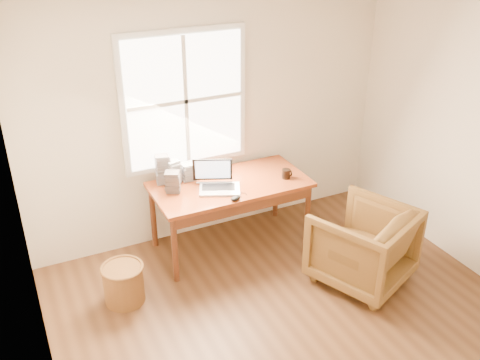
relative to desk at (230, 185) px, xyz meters
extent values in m
cube|color=#54341C|center=(0.00, -1.80, -0.74)|extent=(4.00, 4.50, 0.02)
cube|color=white|center=(0.00, -1.80, 1.88)|extent=(4.00, 4.50, 0.02)
cube|color=beige|center=(0.00, 0.46, 0.57)|extent=(4.00, 0.02, 2.60)
cube|color=beige|center=(-2.01, -1.80, 0.57)|extent=(0.02, 4.50, 2.60)
cube|color=silver|center=(-0.30, 0.42, 0.82)|extent=(1.32, 0.05, 1.42)
cube|color=white|center=(-0.30, 0.39, 0.82)|extent=(1.20, 0.02, 1.30)
cube|color=silver|center=(-0.30, 0.38, 0.82)|extent=(0.04, 0.02, 1.30)
cube|color=silver|center=(-0.30, 0.38, 0.82)|extent=(1.20, 0.02, 0.04)
cube|color=brown|center=(0.00, 0.00, 0.00)|extent=(1.60, 0.80, 0.04)
imported|color=brown|center=(0.89, -1.09, -0.34)|extent=(1.09, 1.11, 0.77)
cylinder|color=brown|center=(-1.27, -0.42, -0.55)|extent=(0.45, 0.45, 0.37)
ellipsoid|color=black|center=(-0.10, -0.35, 0.04)|extent=(0.13, 0.10, 0.04)
cylinder|color=black|center=(0.57, -0.15, 0.07)|extent=(0.11, 0.11, 0.10)
cube|color=silver|center=(-0.52, 0.25, 0.14)|extent=(0.15, 0.14, 0.25)
cube|color=#242428|center=(-0.59, 0.08, 0.13)|extent=(0.18, 0.17, 0.21)
cube|color=#A9A8B6|center=(-0.61, 0.30, 0.17)|extent=(0.15, 0.14, 0.31)
cube|color=silver|center=(-0.35, 0.26, 0.11)|extent=(0.15, 0.14, 0.18)
camera|label=1|loc=(-2.01, -4.42, 2.53)|focal=40.00mm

